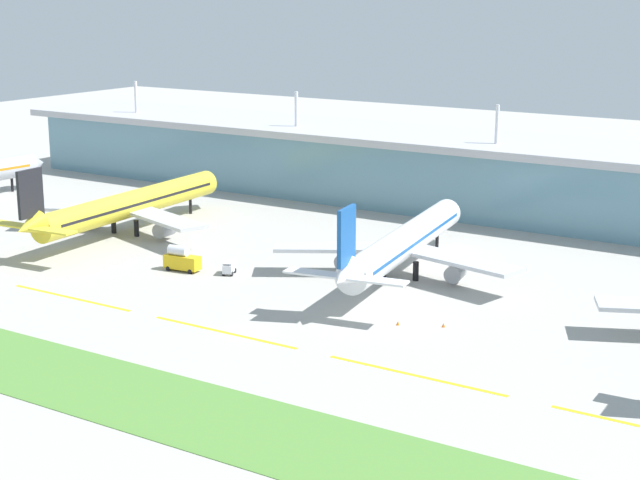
{
  "coord_description": "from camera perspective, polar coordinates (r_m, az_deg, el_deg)",
  "views": [
    {
      "loc": [
        92.26,
        -121.62,
        52.93
      ],
      "look_at": [
        -7.81,
        33.68,
        7.0
      ],
      "focal_mm": 57.03,
      "sensor_mm": 36.0,
      "label": 1
    }
  ],
  "objects": [
    {
      "name": "taxiway_stripe_mid_west",
      "position": [
        184.0,
        -13.78,
        -3.17
      ],
      "size": [
        28.0,
        0.7,
        0.04
      ],
      "primitive_type": "cube",
      "color": "yellow",
      "rests_on": "ground"
    },
    {
      "name": "airliner_near_middle",
      "position": [
        227.89,
        -10.7,
        1.95
      ],
      "size": [
        48.67,
        67.92,
        18.9
      ],
      "color": "yellow",
      "rests_on": "ground"
    },
    {
      "name": "airliner_center",
      "position": [
        190.69,
        4.65,
        -0.19
      ],
      "size": [
        48.16,
        65.54,
        18.9
      ],
      "color": "white",
      "rests_on": "ground"
    },
    {
      "name": "baggage_cart",
      "position": [
        193.77,
        -5.12,
        -1.56
      ],
      "size": [
        3.18,
        4.02,
        2.48
      ],
      "color": "silver",
      "rests_on": "ground"
    },
    {
      "name": "taxiway_stripe_mid_east",
      "position": [
        144.57,
        5.36,
        -7.57
      ],
      "size": [
        28.0,
        0.7,
        0.04
      ],
      "primitive_type": "cube",
      "color": "yellow",
      "rests_on": "ground"
    },
    {
      "name": "safety_cone_nose_front",
      "position": [
        164.98,
        4.39,
        -4.67
      ],
      "size": [
        0.56,
        0.56,
        0.7
      ],
      "primitive_type": "cone",
      "color": "orange",
      "rests_on": "ground"
    },
    {
      "name": "grass_verge",
      "position": [
        141.09,
        -11.29,
        -8.34
      ],
      "size": [
        300.0,
        18.0,
        0.1
      ],
      "primitive_type": "cube",
      "color": "#518438",
      "rests_on": "ground"
    },
    {
      "name": "terminal_building",
      "position": [
        246.49,
        10.29,
        3.5
      ],
      "size": [
        288.0,
        34.0,
        26.88
      ],
      "color": "#6693A8",
      "rests_on": "ground"
    },
    {
      "name": "taxiway_stripe_centre",
      "position": [
        161.93,
        -5.4,
        -5.18
      ],
      "size": [
        28.0,
        0.7,
        0.04
      ],
      "primitive_type": "cube",
      "color": "yellow",
      "rests_on": "ground"
    },
    {
      "name": "fuel_truck",
      "position": [
        196.9,
        -7.79,
        -1.08
      ],
      "size": [
        7.44,
        3.37,
        4.95
      ],
      "color": "gold",
      "rests_on": "ground"
    },
    {
      "name": "safety_cone_left_wingtip",
      "position": [
        164.74,
        6.95,
        -4.76
      ],
      "size": [
        0.56,
        0.56,
        0.7
      ],
      "primitive_type": "cone",
      "color": "orange",
      "rests_on": "ground"
    },
    {
      "name": "ground_plane",
      "position": [
        161.57,
        -4.16,
        -5.2
      ],
      "size": [
        600.0,
        600.0,
        0.0
      ],
      "primitive_type": "plane",
      "color": "#A8A59E"
    }
  ]
}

